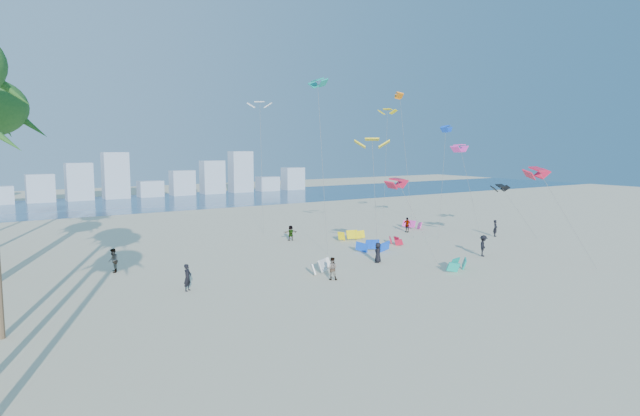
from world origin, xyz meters
TOP-DOWN VIEW (x-y plane):
  - ground at (0.00, 0.00)m, footprint 220.00×220.00m
  - ocean at (0.00, 72.00)m, footprint 220.00×220.00m
  - kitesurfer_near at (-9.66, 12.77)m, footprint 0.79×0.76m
  - kitesurfer_mid at (0.19, 10.06)m, footprint 1.02×0.97m
  - kitesurfers_far at (8.29, 17.70)m, footprint 38.93×17.26m
  - grounded_kites at (10.39, 17.16)m, footprint 23.12×20.22m
  - flying_kites at (16.27, 20.48)m, footprint 25.40×36.32m
  - distant_skyline at (-1.19, 82.00)m, footprint 85.00×3.00m

SIDE VIEW (x-z plane):
  - ground at x=0.00m, z-range 0.00..0.00m
  - ocean at x=0.00m, z-range 0.01..0.01m
  - grounded_kites at x=10.39m, z-range -0.04..0.96m
  - kitesurfer_mid at x=0.19m, z-range 0.00..1.65m
  - kitesurfers_far at x=8.29m, z-range -0.06..1.82m
  - kitesurfer_near at x=-9.66m, z-range 0.00..1.82m
  - distant_skyline at x=-1.19m, z-range -1.11..7.29m
  - flying_kites at x=16.27m, z-range 2.70..19.23m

